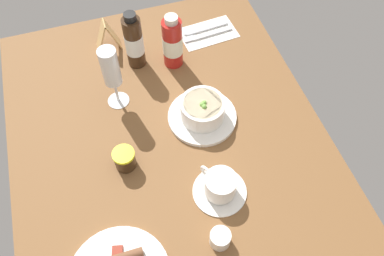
{
  "coord_description": "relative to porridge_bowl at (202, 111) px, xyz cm",
  "views": [
    {
      "loc": [
        -53.73,
        11.01,
        90.57
      ],
      "look_at": [
        -1.89,
        -5.45,
        7.89
      ],
      "focal_mm": 36.81,
      "sensor_mm": 36.0,
      "label": 1
    }
  ],
  "objects": [
    {
      "name": "creamer_jug",
      "position": [
        -34.37,
        7.15,
        -1.1
      ],
      "size": [
        5.84,
        4.86,
        4.96
      ],
      "color": "white",
      "rests_on": "ground_plane"
    },
    {
      "name": "sauce_bottle_red",
      "position": [
        22.7,
        1.76,
        4.88
      ],
      "size": [
        5.96,
        5.96,
        17.89
      ],
      "color": "#B21E19",
      "rests_on": "ground_plane"
    },
    {
      "name": "coffee_cup",
      "position": [
        -22.5,
        2.99,
        -0.16
      ],
      "size": [
        13.5,
        13.5,
        6.99
      ],
      "color": "white",
      "rests_on": "ground_plane"
    },
    {
      "name": "sauce_bottle_brown",
      "position": [
        25.91,
        12.48,
        5.41
      ],
      "size": [
        5.5,
        5.5,
        19.03
      ],
      "color": "#382314",
      "rests_on": "ground_plane"
    },
    {
      "name": "ground_plane",
      "position": [
        -5.4,
        10.74,
        -4.83
      ],
      "size": [
        110.0,
        84.0,
        3.0
      ],
      "primitive_type": "cube",
      "color": "brown"
    },
    {
      "name": "jam_jar",
      "position": [
        -8.0,
        23.46,
        -0.38
      ],
      "size": [
        5.69,
        5.69,
        5.82
      ],
      "color": "#392615",
      "rests_on": "ground_plane"
    },
    {
      "name": "wine_glass",
      "position": [
        13.1,
        21.07,
        9.9
      ],
      "size": [
        6.2,
        6.2,
        20.14
      ],
      "color": "white",
      "rests_on": "ground_plane"
    },
    {
      "name": "cutlery_setting",
      "position": [
        31.67,
        -12.1,
        -3.06
      ],
      "size": [
        12.55,
        19.0,
        0.9
      ],
      "color": "white",
      "rests_on": "ground_plane"
    },
    {
      "name": "porridge_bowl",
      "position": [
        0.0,
        0.0,
        0.0
      ],
      "size": [
        19.14,
        19.14,
        7.8
      ],
      "color": "white",
      "rests_on": "ground_plane"
    },
    {
      "name": "menu_card",
      "position": [
        35.42,
        19.42,
        1.54
      ],
      "size": [
        4.54,
        7.64,
        9.88
      ],
      "color": "tan",
      "rests_on": "ground_plane"
    }
  ]
}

